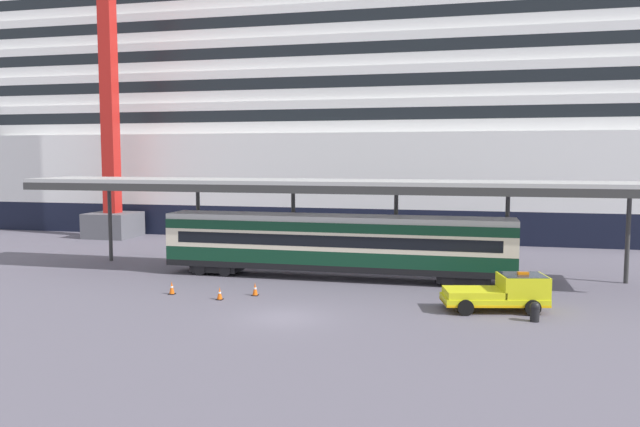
% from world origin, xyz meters
% --- Properties ---
extents(ground_plane, '(400.00, 400.00, 0.00)m').
position_xyz_m(ground_plane, '(0.00, 0.00, 0.00)').
color(ground_plane, slate).
extents(cruise_ship, '(140.92, 31.20, 35.54)m').
position_xyz_m(cruise_ship, '(-2.70, 43.67, 11.83)').
color(cruise_ship, black).
rests_on(cruise_ship, ground).
extents(platform_canopy, '(43.12, 5.19, 6.36)m').
position_xyz_m(platform_canopy, '(0.41, 10.63, 6.06)').
color(platform_canopy, '#B3B3B3').
rests_on(platform_canopy, ground).
extents(train_carriage, '(22.50, 2.81, 4.11)m').
position_xyz_m(train_carriage, '(0.41, 10.19, 2.31)').
color(train_carriage, black).
rests_on(train_carriage, ground).
extents(service_truck, '(5.52, 3.13, 2.02)m').
position_xyz_m(service_truck, '(10.59, 3.95, 0.99)').
color(service_truck, yellow).
rests_on(service_truck, ground).
extents(traffic_cone_near, '(0.36, 0.36, 0.75)m').
position_xyz_m(traffic_cone_near, '(-7.75, 3.47, 0.37)').
color(traffic_cone_near, black).
rests_on(traffic_cone_near, ground).
extents(traffic_cone_mid, '(0.36, 0.36, 0.74)m').
position_xyz_m(traffic_cone_mid, '(-2.98, 4.26, 0.37)').
color(traffic_cone_mid, black).
rests_on(traffic_cone_mid, ground).
extents(traffic_cone_far, '(0.36, 0.36, 0.69)m').
position_xyz_m(traffic_cone_far, '(-4.55, 2.84, 0.34)').
color(traffic_cone_far, black).
rests_on(traffic_cone_far, ground).
extents(dockside_crane, '(18.66, 4.40, 61.48)m').
position_xyz_m(dockside_crane, '(-23.97, 25.22, 19.69)').
color(dockside_crane, '#595960').
rests_on(dockside_crane, ground).
extents(quay_bollard, '(0.48, 0.48, 0.96)m').
position_xyz_m(quay_bollard, '(11.91, 2.12, 0.52)').
color(quay_bollard, black).
rests_on(quay_bollard, ground).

